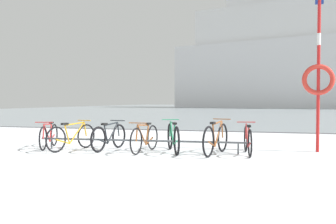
{
  "coord_description": "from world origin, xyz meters",
  "views": [
    {
      "loc": [
        2.07,
        -5.09,
        1.29
      ],
      "look_at": [
        -0.96,
        6.52,
        0.92
      ],
      "focal_mm": 37.78,
      "sensor_mm": 36.0,
      "label": 1
    }
  ],
  "objects_px": {
    "bicycle_1": "(72,137)",
    "bicycle_4": "(173,138)",
    "rescue_post": "(318,76)",
    "bicycle_0": "(49,136)",
    "bicycle_5": "(216,139)",
    "bicycle_6": "(248,140)",
    "ferry_ship": "(284,57)",
    "bicycle_2": "(109,137)",
    "bicycle_3": "(145,138)"
  },
  "relations": [
    {
      "from": "bicycle_4",
      "to": "ferry_ship",
      "type": "height_order",
      "value": "ferry_ship"
    },
    {
      "from": "bicycle_0",
      "to": "ferry_ship",
      "type": "distance_m",
      "value": 62.16
    },
    {
      "from": "bicycle_3",
      "to": "bicycle_4",
      "type": "xyz_separation_m",
      "value": [
        0.69,
        0.17,
        0.01
      ]
    },
    {
      "from": "bicycle_5",
      "to": "bicycle_2",
      "type": "bearing_deg",
      "value": 178.85
    },
    {
      "from": "bicycle_1",
      "to": "bicycle_2",
      "type": "bearing_deg",
      "value": 15.15
    },
    {
      "from": "bicycle_5",
      "to": "ferry_ship",
      "type": "relative_size",
      "value": 0.04
    },
    {
      "from": "bicycle_5",
      "to": "rescue_post",
      "type": "distance_m",
      "value": 3.08
    },
    {
      "from": "bicycle_2",
      "to": "bicycle_5",
      "type": "height_order",
      "value": "bicycle_5"
    },
    {
      "from": "bicycle_2",
      "to": "bicycle_5",
      "type": "xyz_separation_m",
      "value": [
        2.82,
        -0.06,
        0.04
      ]
    },
    {
      "from": "rescue_post",
      "to": "ferry_ship",
      "type": "height_order",
      "value": "ferry_ship"
    },
    {
      "from": "bicycle_2",
      "to": "bicycle_1",
      "type": "bearing_deg",
      "value": -164.85
    },
    {
      "from": "bicycle_2",
      "to": "bicycle_3",
      "type": "bearing_deg",
      "value": -7.85
    },
    {
      "from": "bicycle_5",
      "to": "bicycle_1",
      "type": "bearing_deg",
      "value": -176.96
    },
    {
      "from": "rescue_post",
      "to": "bicycle_4",
      "type": "bearing_deg",
      "value": -164.48
    },
    {
      "from": "bicycle_4",
      "to": "rescue_post",
      "type": "distance_m",
      "value": 3.99
    },
    {
      "from": "bicycle_6",
      "to": "bicycle_1",
      "type": "bearing_deg",
      "value": -175.02
    },
    {
      "from": "bicycle_1",
      "to": "ferry_ship",
      "type": "distance_m",
      "value": 62.22
    },
    {
      "from": "bicycle_4",
      "to": "bicycle_5",
      "type": "bearing_deg",
      "value": -4.58
    },
    {
      "from": "bicycle_4",
      "to": "bicycle_6",
      "type": "height_order",
      "value": "bicycle_4"
    },
    {
      "from": "bicycle_5",
      "to": "bicycle_6",
      "type": "distance_m",
      "value": 0.77
    },
    {
      "from": "bicycle_1",
      "to": "ferry_ship",
      "type": "height_order",
      "value": "ferry_ship"
    },
    {
      "from": "bicycle_6",
      "to": "rescue_post",
      "type": "height_order",
      "value": "rescue_post"
    },
    {
      "from": "bicycle_0",
      "to": "bicycle_5",
      "type": "relative_size",
      "value": 0.93
    },
    {
      "from": "bicycle_4",
      "to": "rescue_post",
      "type": "xyz_separation_m",
      "value": [
        3.54,
        0.98,
        1.56
      ]
    },
    {
      "from": "bicycle_2",
      "to": "bicycle_6",
      "type": "relative_size",
      "value": 1.01
    },
    {
      "from": "bicycle_3",
      "to": "bicycle_4",
      "type": "relative_size",
      "value": 0.98
    },
    {
      "from": "bicycle_3",
      "to": "bicycle_6",
      "type": "bearing_deg",
      "value": 6.3
    },
    {
      "from": "rescue_post",
      "to": "ferry_ship",
      "type": "xyz_separation_m",
      "value": [
        2.9,
        59.61,
        7.46
      ]
    },
    {
      "from": "bicycle_0",
      "to": "bicycle_2",
      "type": "distance_m",
      "value": 1.76
    },
    {
      "from": "bicycle_3",
      "to": "bicycle_6",
      "type": "xyz_separation_m",
      "value": [
        2.53,
        0.28,
        -0.0
      ]
    },
    {
      "from": "bicycle_1",
      "to": "bicycle_5",
      "type": "xyz_separation_m",
      "value": [
        3.77,
        0.2,
        0.03
      ]
    },
    {
      "from": "bicycle_5",
      "to": "rescue_post",
      "type": "height_order",
      "value": "rescue_post"
    },
    {
      "from": "bicycle_1",
      "to": "bicycle_4",
      "type": "xyz_separation_m",
      "value": [
        2.67,
        0.29,
        0.02
      ]
    },
    {
      "from": "rescue_post",
      "to": "bicycle_0",
      "type": "bearing_deg",
      "value": -171.27
    },
    {
      "from": "bicycle_1",
      "to": "bicycle_6",
      "type": "relative_size",
      "value": 1.04
    },
    {
      "from": "bicycle_3",
      "to": "bicycle_4",
      "type": "height_order",
      "value": "bicycle_4"
    },
    {
      "from": "bicycle_1",
      "to": "rescue_post",
      "type": "distance_m",
      "value": 6.53
    },
    {
      "from": "bicycle_4",
      "to": "bicycle_6",
      "type": "xyz_separation_m",
      "value": [
        1.83,
        0.11,
        -0.02
      ]
    },
    {
      "from": "bicycle_0",
      "to": "rescue_post",
      "type": "distance_m",
      "value": 7.28
    },
    {
      "from": "bicycle_0",
      "to": "rescue_post",
      "type": "bearing_deg",
      "value": 8.73
    },
    {
      "from": "bicycle_1",
      "to": "ferry_ship",
      "type": "bearing_deg",
      "value": 81.49
    },
    {
      "from": "bicycle_0",
      "to": "rescue_post",
      "type": "xyz_separation_m",
      "value": [
        7.02,
        1.08,
        1.59
      ]
    },
    {
      "from": "bicycle_2",
      "to": "ferry_ship",
      "type": "xyz_separation_m",
      "value": [
        8.16,
        60.63,
        9.04
      ]
    },
    {
      "from": "bicycle_2",
      "to": "bicycle_3",
      "type": "height_order",
      "value": "bicycle_3"
    },
    {
      "from": "bicycle_4",
      "to": "ferry_ship",
      "type": "relative_size",
      "value": 0.04
    },
    {
      "from": "bicycle_0",
      "to": "bicycle_2",
      "type": "relative_size",
      "value": 0.99
    },
    {
      "from": "bicycle_0",
      "to": "bicycle_4",
      "type": "distance_m",
      "value": 3.49
    },
    {
      "from": "bicycle_4",
      "to": "bicycle_5",
      "type": "distance_m",
      "value": 1.09
    },
    {
      "from": "bicycle_3",
      "to": "ferry_ship",
      "type": "bearing_deg",
      "value": 83.31
    },
    {
      "from": "bicycle_1",
      "to": "rescue_post",
      "type": "xyz_separation_m",
      "value": [
        6.21,
        1.27,
        1.58
      ]
    }
  ]
}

